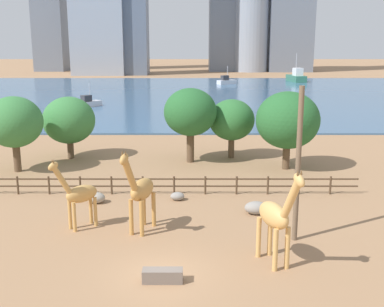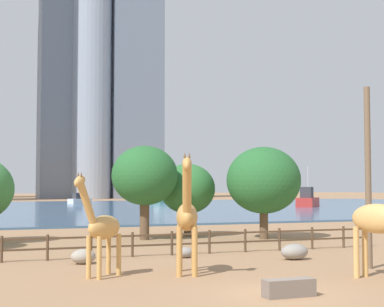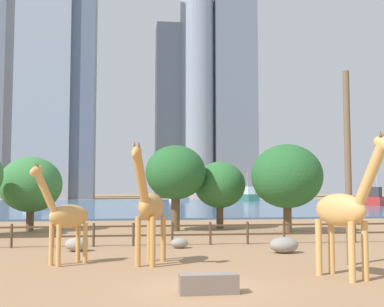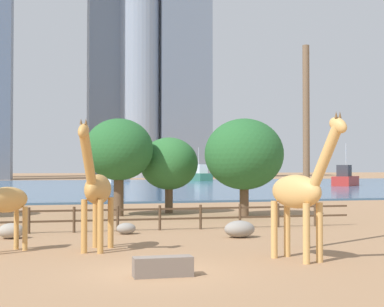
{
  "view_description": "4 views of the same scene",
  "coord_description": "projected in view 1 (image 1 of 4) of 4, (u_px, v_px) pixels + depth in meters",
  "views": [
    {
      "loc": [
        1.41,
        -20.27,
        10.46
      ],
      "look_at": [
        1.3,
        8.21,
        3.82
      ],
      "focal_mm": 45.0,
      "sensor_mm": 36.0,
      "label": 1
    },
    {
      "loc": [
        -9.97,
        -18.33,
        3.75
      ],
      "look_at": [
        0.45,
        9.66,
        5.39
      ],
      "focal_mm": 55.0,
      "sensor_mm": 36.0,
      "label": 2
    },
    {
      "loc": [
        -2.4,
        -15.43,
        3.2
      ],
      "look_at": [
        0.83,
        8.57,
        4.98
      ],
      "focal_mm": 45.0,
      "sensor_mm": 36.0,
      "label": 3
    },
    {
      "loc": [
        -3.23,
        -18.18,
        3.33
      ],
      "look_at": [
        3.87,
        11.14,
        3.99
      ],
      "focal_mm": 55.0,
      "sensor_mm": 36.0,
      "label": 4
    }
  ],
  "objects": [
    {
      "name": "boat_tug",
      "position": [
        298.0,
        77.0,
        126.08
      ],
      "size": [
        4.03,
        8.5,
        7.35
      ],
      "rotation": [
        0.0,
        0.0,
        1.71
      ],
      "color": "#337259",
      "rests_on": "harbor_water"
    },
    {
      "name": "boat_ferry",
      "position": [
        90.0,
        103.0,
        77.71
      ],
      "size": [
        3.84,
        4.33,
        3.85
      ],
      "rotation": [
        0.0,
        0.0,
        0.91
      ],
      "color": "silver",
      "rests_on": "harbor_water"
    },
    {
      "name": "boulder_near_fence",
      "position": [
        179.0,
        196.0,
        32.47
      ],
      "size": [
        0.95,
        0.74,
        0.55
      ],
      "primitive_type": "ellipsoid",
      "color": "gray",
      "rests_on": "ground"
    },
    {
      "name": "tree_center_broad",
      "position": [
        16.0,
        122.0,
        38.88
      ],
      "size": [
        4.61,
        4.61,
        6.21
      ],
      "color": "brown",
      "rests_on": "ground"
    },
    {
      "name": "harbor_water",
      "position": [
        187.0,
        94.0,
        97.09
      ],
      "size": [
        180.0,
        86.0,
        0.2
      ],
      "primitive_type": "cube",
      "color": "#3D6084",
      "rests_on": "ground"
    },
    {
      "name": "giraffe_companion",
      "position": [
        81.0,
        194.0,
        27.23
      ],
      "size": [
        2.56,
        2.32,
        4.31
      ],
      "rotation": [
        0.0,
        0.0,
        3.86
      ],
      "color": "tan",
      "rests_on": "ground"
    },
    {
      "name": "boulder_by_pole",
      "position": [
        258.0,
        208.0,
        29.83
      ],
      "size": [
        1.45,
        1.06,
        0.8
      ],
      "primitive_type": "ellipsoid",
      "color": "gray",
      "rests_on": "ground"
    },
    {
      "name": "enclosure_fence",
      "position": [
        168.0,
        184.0,
        33.64
      ],
      "size": [
        26.12,
        0.14,
        1.3
      ],
      "color": "#4C3826",
      "rests_on": "ground"
    },
    {
      "name": "tree_left_large",
      "position": [
        234.0,
        120.0,
        43.65
      ],
      "size": [
        4.15,
        4.15,
        5.4
      ],
      "color": "brown",
      "rests_on": "ground"
    },
    {
      "name": "tree_right_small",
      "position": [
        192.0,
        113.0,
        41.91
      ],
      "size": [
        4.63,
        4.63,
        6.56
      ],
      "color": "brown",
      "rests_on": "ground"
    },
    {
      "name": "giraffe_tall",
      "position": [
        142.0,
        190.0,
        26.63
      ],
      "size": [
        1.82,
        3.58,
        5.08
      ],
      "rotation": [
        0.0,
        0.0,
        4.36
      ],
      "color": "#C18C47",
      "rests_on": "ground"
    },
    {
      "name": "feeding_trough",
      "position": [
        164.0,
        276.0,
        21.4
      ],
      "size": [
        1.8,
        0.6,
        0.6
      ],
      "primitive_type": "cube",
      "color": "#72665B",
      "rests_on": "ground"
    },
    {
      "name": "boat_sailboat",
      "position": [
        228.0,
        81.0,
        118.97
      ],
      "size": [
        5.06,
        4.18,
        4.41
      ],
      "rotation": [
        0.0,
        0.0,
        0.59
      ],
      "color": "silver",
      "rests_on": "harbor_water"
    },
    {
      "name": "tree_left_small",
      "position": [
        290.0,
        120.0,
        39.59
      ],
      "size": [
        5.26,
        5.26,
        6.52
      ],
      "color": "brown",
      "rests_on": "ground"
    },
    {
      "name": "utility_pole",
      "position": [
        300.0,
        166.0,
        25.09
      ],
      "size": [
        0.28,
        0.28,
        8.31
      ],
      "primitive_type": "cylinder",
      "color": "brown",
      "rests_on": "ground"
    },
    {
      "name": "tree_right_tall",
      "position": [
        71.0,
        120.0,
        43.46
      ],
      "size": [
        4.71,
        4.71,
        5.66
      ],
      "color": "brown",
      "rests_on": "ground"
    },
    {
      "name": "ground_plane",
      "position": [
        187.0,
        93.0,
        100.03
      ],
      "size": [
        400.0,
        400.0,
        0.0
      ],
      "primitive_type": "plane",
      "color": "#9E7551"
    },
    {
      "name": "boulder_small",
      "position": [
        98.0,
        198.0,
        31.92
      ],
      "size": [
        1.18,
        0.95,
        0.72
      ],
      "primitive_type": "ellipsoid",
      "color": "gray",
      "rests_on": "ground"
    },
    {
      "name": "giraffe_young",
      "position": [
        278.0,
        216.0,
        22.61
      ],
      "size": [
        1.87,
        3.53,
        5.14
      ],
      "rotation": [
        0.0,
        0.0,
        5.08
      ],
      "color": "tan",
      "rests_on": "ground"
    }
  ]
}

